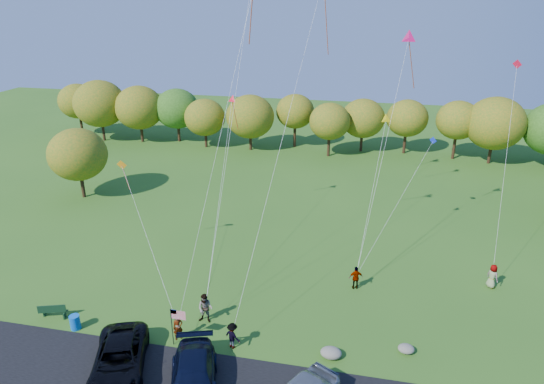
{
  "coord_description": "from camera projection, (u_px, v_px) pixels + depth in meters",
  "views": [
    {
      "loc": [
        5.62,
        -21.53,
        18.76
      ],
      "look_at": [
        -0.28,
        6.0,
        7.2
      ],
      "focal_mm": 32.0,
      "sensor_mm": 36.0,
      "label": 1
    }
  ],
  "objects": [
    {
      "name": "flag_assembly",
      "position": [
        176.0,
        319.0,
        27.22
      ],
      "size": [
        0.9,
        0.59,
        2.44
      ],
      "color": "black",
      "rests_on": "ground"
    },
    {
      "name": "treeline",
      "position": [
        322.0,
        116.0,
        58.79
      ],
      "size": [
        74.84,
        27.8,
        8.45
      ],
      "color": "#3B2715",
      "rests_on": "ground"
    },
    {
      "name": "minivan_dark",
      "position": [
        119.0,
        359.0,
        25.59
      ],
      "size": [
        4.45,
        6.27,
        1.59
      ],
      "primitive_type": "imported",
      "rotation": [
        0.0,
        0.0,
        0.35
      ],
      "color": "black",
      "rests_on": "asphalt_lane"
    },
    {
      "name": "trash_barrel",
      "position": [
        75.0,
        322.0,
        29.11
      ],
      "size": [
        0.61,
        0.61,
        0.91
      ],
      "primitive_type": "cylinder",
      "color": "blue",
      "rests_on": "ground"
    },
    {
      "name": "flyer_d",
      "position": [
        356.0,
        278.0,
        32.94
      ],
      "size": [
        1.06,
        0.66,
        1.69
      ],
      "primitive_type": "imported",
      "rotation": [
        0.0,
        0.0,
        3.41
      ],
      "color": "#4C4C59",
      "rests_on": "ground"
    },
    {
      "name": "flyer_b",
      "position": [
        205.0,
        308.0,
        29.53
      ],
      "size": [
        0.96,
        0.76,
        1.94
      ],
      "primitive_type": "imported",
      "rotation": [
        0.0,
        0.0,
        -0.03
      ],
      "color": "#4C4C59",
      "rests_on": "ground"
    },
    {
      "name": "kites_aloft",
      "position": [
        314.0,
        17.0,
        32.87
      ],
      "size": [
        26.7,
        11.72,
        16.63
      ],
      "color": "red",
      "rests_on": "ground"
    },
    {
      "name": "flyer_c",
      "position": [
        232.0,
        336.0,
        27.44
      ],
      "size": [
        1.19,
        0.98,
        1.61
      ],
      "primitive_type": "imported",
      "rotation": [
        0.0,
        0.0,
        2.7
      ],
      "color": "#4C4C59",
      "rests_on": "ground"
    },
    {
      "name": "boulder_far",
      "position": [
        406.0,
        349.0,
        27.25
      ],
      "size": [
        0.93,
        0.77,
        0.48
      ],
      "primitive_type": "ellipsoid",
      "color": "gray",
      "rests_on": "ground"
    },
    {
      "name": "flyer_e",
      "position": [
        492.0,
        276.0,
        33.08
      ],
      "size": [
        0.97,
        1.01,
        1.74
      ],
      "primitive_type": "imported",
      "rotation": [
        0.0,
        0.0,
        2.26
      ],
      "color": "#4C4C59",
      "rests_on": "ground"
    },
    {
      "name": "boulder_near",
      "position": [
        331.0,
        353.0,
        26.85
      ],
      "size": [
        1.2,
        0.94,
        0.6
      ],
      "primitive_type": "ellipsoid",
      "color": "gray",
      "rests_on": "ground"
    },
    {
      "name": "minivan_navy",
      "position": [
        193.0,
        381.0,
        24.12
      ],
      "size": [
        4.01,
        6.21,
        1.67
      ],
      "primitive_type": "imported",
      "rotation": [
        0.0,
        0.0,
        0.31
      ],
      "color": "black",
      "rests_on": "asphalt_lane"
    },
    {
      "name": "park_bench",
      "position": [
        53.0,
        311.0,
        30.09
      ],
      "size": [
        1.64,
        0.78,
        0.93
      ],
      "rotation": [
        0.0,
        0.0,
        0.32
      ],
      "color": "#12321B",
      "rests_on": "ground"
    },
    {
      "name": "flyer_a",
      "position": [
        178.0,
        327.0,
        28.12
      ],
      "size": [
        0.69,
        0.66,
        1.6
      ],
      "primitive_type": "imported",
      "rotation": [
        0.0,
        0.0,
        0.68
      ],
      "color": "#4C4C59",
      "rests_on": "ground"
    },
    {
      "name": "ground",
      "position": [
        255.0,
        348.0,
        27.7
      ],
      "size": [
        140.0,
        140.0,
        0.0
      ],
      "primitive_type": "plane",
      "color": "#31601B",
      "rests_on": "ground"
    }
  ]
}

